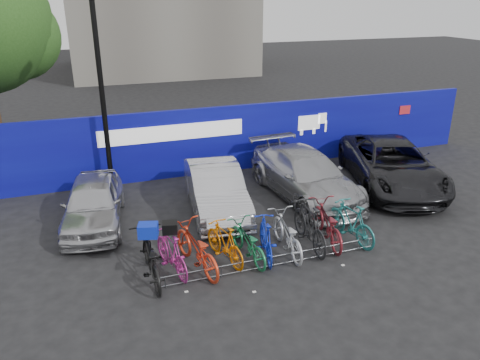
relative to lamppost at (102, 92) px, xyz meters
name	(u,v)px	position (x,y,z in m)	size (l,w,h in m)	color
ground	(264,254)	(3.20, -5.40, -3.27)	(100.00, 100.00, 0.00)	black
hoarding	(201,142)	(3.21, 0.60, -2.07)	(22.00, 0.18, 2.40)	#0A097E
lamppost	(102,92)	(0.00, 0.00, 0.00)	(0.25, 0.50, 6.11)	black
bike_rack	(274,261)	(3.20, -6.00, -3.11)	(5.60, 0.03, 0.30)	#595B60
car_0	(93,203)	(-0.67, -2.26, -2.61)	(1.56, 3.87, 1.32)	#AAAAAF
car_1	(216,189)	(2.81, -2.56, -2.57)	(1.48, 4.23, 1.39)	#9E9EA2
car_2	(305,175)	(5.79, -2.45, -2.55)	(2.03, 4.99, 1.45)	#9A9A9E
car_3	(392,164)	(8.92, -2.61, -2.51)	(2.52, 5.47, 1.52)	black
bike_0	(150,258)	(0.38, -5.53, -2.73)	(0.72, 2.07, 1.09)	black
bike_1	(171,252)	(0.88, -5.39, -2.76)	(0.48, 1.71, 1.03)	#BF2B8C
bike_2	(196,248)	(1.45, -5.46, -2.73)	(0.72, 2.07, 1.09)	red
bike_3	(225,243)	(2.19, -5.35, -2.77)	(0.47, 1.66, 1.00)	orange
bike_4	(248,242)	(2.74, -5.45, -2.80)	(0.62, 1.78, 0.94)	#1A7343
bike_5	(266,238)	(3.20, -5.51, -2.76)	(0.48, 1.70, 1.02)	#132BC7
bike_6	(287,234)	(3.78, -5.46, -2.76)	(0.67, 1.93, 1.01)	#ABAFB3
bike_7	(310,225)	(4.44, -5.40, -2.67)	(0.57, 2.02, 1.21)	black
bike_8	(327,223)	(4.98, -5.33, -2.74)	(0.71, 2.03, 1.07)	maroon
bike_9	(351,222)	(5.60, -5.48, -2.73)	(0.51, 1.82, 1.09)	#227777
cargo_crate	(148,230)	(0.38, -5.53, -2.03)	(0.42, 0.32, 0.30)	#0D23AF
cargo_topcase	(170,227)	(0.88, -5.39, -2.12)	(0.34, 0.30, 0.25)	black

